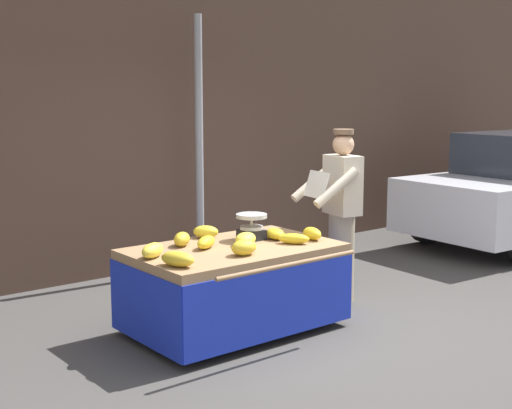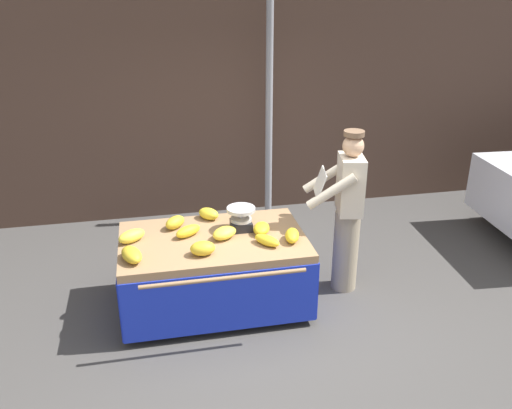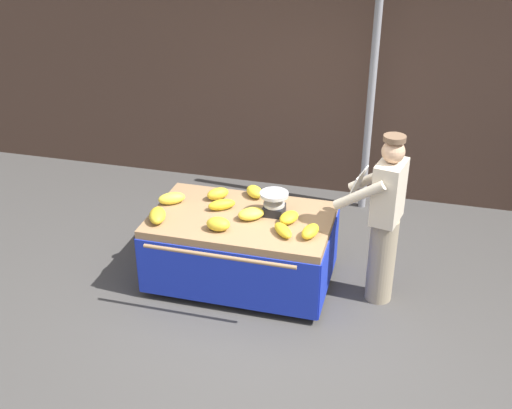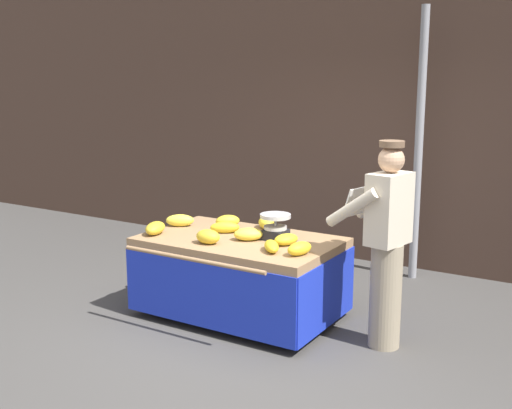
{
  "view_description": "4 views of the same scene",
  "coord_description": "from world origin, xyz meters",
  "px_view_note": "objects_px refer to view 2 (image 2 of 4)",
  "views": [
    {
      "loc": [
        -4.09,
        -4.29,
        2.08
      ],
      "look_at": [
        -0.19,
        0.57,
        1.08
      ],
      "focal_mm": 49.69,
      "sensor_mm": 36.0,
      "label": 1
    },
    {
      "loc": [
        -1.04,
        -4.13,
        3.08
      ],
      "look_at": [
        -0.11,
        0.36,
        1.12
      ],
      "focal_mm": 37.86,
      "sensor_mm": 36.0,
      "label": 2
    },
    {
      "loc": [
        1.04,
        -4.74,
        3.72
      ],
      "look_at": [
        -0.33,
        0.36,
        0.97
      ],
      "focal_mm": 44.38,
      "sensor_mm": 36.0,
      "label": 3
    },
    {
      "loc": [
        2.57,
        -4.25,
        2.22
      ],
      "look_at": [
        -0.29,
        0.4,
        1.11
      ],
      "focal_mm": 44.63,
      "sensor_mm": 36.0,
      "label": 4
    }
  ],
  "objects_px": {
    "street_pole": "(269,112)",
    "banana_bunch_1": "(175,222)",
    "banana_bunch_2": "(203,248)",
    "banana_bunch_4": "(132,255)",
    "banana_bunch_8": "(224,233)",
    "banana_bunch_0": "(261,228)",
    "banana_bunch_7": "(292,235)",
    "banana_bunch_9": "(188,231)",
    "banana_cart": "(214,256)",
    "weighing_scale": "(241,219)",
    "banana_bunch_3": "(209,214)",
    "banana_bunch_6": "(132,236)",
    "banana_bunch_5": "(267,240)",
    "vendor_person": "(347,212)"
  },
  "relations": [
    {
      "from": "banana_cart",
      "to": "banana_bunch_7",
      "type": "height_order",
      "value": "banana_bunch_7"
    },
    {
      "from": "banana_bunch_2",
      "to": "banana_bunch_4",
      "type": "distance_m",
      "value": 0.62
    },
    {
      "from": "vendor_person",
      "to": "banana_bunch_5",
      "type": "bearing_deg",
      "value": -160.99
    },
    {
      "from": "banana_bunch_6",
      "to": "banana_bunch_3",
      "type": "bearing_deg",
      "value": 25.41
    },
    {
      "from": "banana_bunch_2",
      "to": "banana_bunch_4",
      "type": "relative_size",
      "value": 0.77
    },
    {
      "from": "weighing_scale",
      "to": "banana_bunch_9",
      "type": "distance_m",
      "value": 0.53
    },
    {
      "from": "banana_bunch_7",
      "to": "banana_bunch_9",
      "type": "xyz_separation_m",
      "value": [
        -0.95,
        0.3,
        -0.0
      ]
    },
    {
      "from": "weighing_scale",
      "to": "banana_bunch_5",
      "type": "bearing_deg",
      "value": -64.67
    },
    {
      "from": "banana_bunch_1",
      "to": "banana_bunch_9",
      "type": "relative_size",
      "value": 0.86
    },
    {
      "from": "street_pole",
      "to": "banana_bunch_7",
      "type": "distance_m",
      "value": 2.31
    },
    {
      "from": "banana_bunch_3",
      "to": "banana_bunch_8",
      "type": "xyz_separation_m",
      "value": [
        0.09,
        -0.47,
        -0.0
      ]
    },
    {
      "from": "banana_bunch_9",
      "to": "vendor_person",
      "type": "bearing_deg",
      "value": -0.81
    },
    {
      "from": "street_pole",
      "to": "banana_bunch_1",
      "type": "xyz_separation_m",
      "value": [
        -1.34,
        -1.69,
        -0.65
      ]
    },
    {
      "from": "banana_bunch_1",
      "to": "banana_bunch_2",
      "type": "height_order",
      "value": "banana_bunch_2"
    },
    {
      "from": "street_pole",
      "to": "banana_bunch_6",
      "type": "xyz_separation_m",
      "value": [
        -1.76,
        -1.91,
        -0.65
      ]
    },
    {
      "from": "banana_bunch_0",
      "to": "banana_bunch_3",
      "type": "relative_size",
      "value": 1.03
    },
    {
      "from": "banana_bunch_3",
      "to": "vendor_person",
      "type": "distance_m",
      "value": 1.41
    },
    {
      "from": "banana_bunch_0",
      "to": "banana_bunch_3",
      "type": "xyz_separation_m",
      "value": [
        -0.46,
        0.44,
        0.01
      ]
    },
    {
      "from": "weighing_scale",
      "to": "banana_bunch_3",
      "type": "distance_m",
      "value": 0.43
    },
    {
      "from": "banana_cart",
      "to": "weighing_scale",
      "type": "relative_size",
      "value": 6.41
    },
    {
      "from": "street_pole",
      "to": "banana_cart",
      "type": "height_order",
      "value": "street_pole"
    },
    {
      "from": "banana_bunch_6",
      "to": "banana_bunch_0",
      "type": "bearing_deg",
      "value": -3.18
    },
    {
      "from": "banana_cart",
      "to": "banana_bunch_0",
      "type": "height_order",
      "value": "banana_bunch_0"
    },
    {
      "from": "street_pole",
      "to": "banana_bunch_1",
      "type": "distance_m",
      "value": 2.25
    },
    {
      "from": "banana_bunch_1",
      "to": "banana_bunch_7",
      "type": "xyz_separation_m",
      "value": [
        1.06,
        -0.51,
        -0.0
      ]
    },
    {
      "from": "banana_bunch_0",
      "to": "banana_bunch_4",
      "type": "relative_size",
      "value": 0.82
    },
    {
      "from": "banana_bunch_2",
      "to": "banana_bunch_4",
      "type": "bearing_deg",
      "value": 178.16
    },
    {
      "from": "banana_bunch_7",
      "to": "banana_bunch_4",
      "type": "bearing_deg",
      "value": -176.81
    },
    {
      "from": "banana_bunch_8",
      "to": "banana_bunch_0",
      "type": "bearing_deg",
      "value": 5.64
    },
    {
      "from": "banana_bunch_5",
      "to": "banana_bunch_3",
      "type": "bearing_deg",
      "value": 123.75
    },
    {
      "from": "banana_bunch_2",
      "to": "banana_bunch_6",
      "type": "distance_m",
      "value": 0.74
    },
    {
      "from": "banana_bunch_5",
      "to": "vendor_person",
      "type": "bearing_deg",
      "value": 19.01
    },
    {
      "from": "banana_bunch_0",
      "to": "street_pole",
      "type": "bearing_deg",
      "value": 75.08
    },
    {
      "from": "banana_bunch_4",
      "to": "banana_bunch_7",
      "type": "relative_size",
      "value": 1.17
    },
    {
      "from": "banana_bunch_6",
      "to": "banana_bunch_7",
      "type": "bearing_deg",
      "value": -11.04
    },
    {
      "from": "banana_bunch_3",
      "to": "banana_bunch_9",
      "type": "distance_m",
      "value": 0.43
    },
    {
      "from": "banana_bunch_0",
      "to": "banana_bunch_4",
      "type": "xyz_separation_m",
      "value": [
        -1.23,
        -0.3,
        0.01
      ]
    },
    {
      "from": "banana_bunch_3",
      "to": "banana_bunch_5",
      "type": "relative_size",
      "value": 0.83
    },
    {
      "from": "banana_bunch_8",
      "to": "vendor_person",
      "type": "height_order",
      "value": "vendor_person"
    },
    {
      "from": "street_pole",
      "to": "banana_bunch_4",
      "type": "distance_m",
      "value": 2.95
    },
    {
      "from": "banana_bunch_5",
      "to": "banana_bunch_9",
      "type": "relative_size",
      "value": 1.0
    },
    {
      "from": "weighing_scale",
      "to": "banana_bunch_6",
      "type": "distance_m",
      "value": 1.06
    },
    {
      "from": "banana_bunch_8",
      "to": "weighing_scale",
      "type": "bearing_deg",
      "value": 39.51
    },
    {
      "from": "banana_bunch_0",
      "to": "banana_bunch_2",
      "type": "distance_m",
      "value": 0.69
    },
    {
      "from": "banana_cart",
      "to": "street_pole",
      "type": "bearing_deg",
      "value": 63.2
    },
    {
      "from": "banana_bunch_0",
      "to": "banana_bunch_8",
      "type": "relative_size",
      "value": 0.91
    },
    {
      "from": "banana_bunch_3",
      "to": "banana_bunch_6",
      "type": "height_order",
      "value": "banana_bunch_6"
    },
    {
      "from": "banana_bunch_6",
      "to": "banana_bunch_1",
      "type": "bearing_deg",
      "value": 27.63
    },
    {
      "from": "banana_bunch_7",
      "to": "vendor_person",
      "type": "height_order",
      "value": "vendor_person"
    },
    {
      "from": "banana_bunch_4",
      "to": "banana_bunch_8",
      "type": "height_order",
      "value": "banana_bunch_4"
    }
  ]
}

